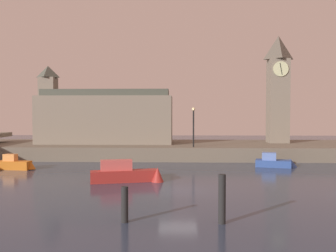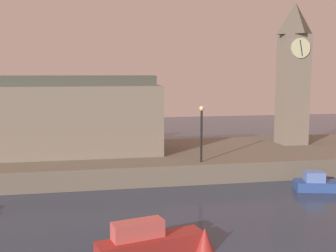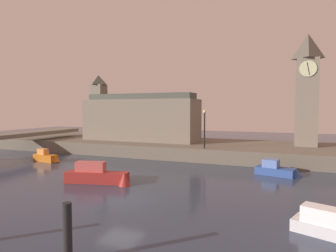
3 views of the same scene
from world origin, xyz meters
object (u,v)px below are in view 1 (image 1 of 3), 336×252
Objects in this scene: boat_tour_blue at (277,162)px; boat_dinghy_red at (129,174)px; parliament_hall at (102,117)px; mooring_post_right at (222,199)px; streetlamp at (193,123)px; mooring_post_left at (125,205)px; clock_tower at (278,88)px; boat_patrol_orange at (17,164)px.

boat_dinghy_red reaches higher than boat_tour_blue.
parliament_hall reaches higher than mooring_post_right.
streetlamp is 22.82m from mooring_post_left.
boat_dinghy_red is at bearing -113.69° from streetlamp.
clock_tower is 12.98m from boat_tour_blue.
mooring_post_right is at bearing -111.45° from boat_tour_blue.
clock_tower is at bearing 63.19° from mooring_post_left.
streetlamp is 1.19× the size of boat_patrol_orange.
clock_tower is at bearing 3.58° from parliament_hall.
mooring_post_left is 20.05m from boat_patrol_orange.
mooring_post_left reaches higher than boat_patrol_orange.
boat_dinghy_red is at bearing 96.79° from mooring_post_left.
boat_patrol_orange is at bearing -154.67° from clock_tower.
parliament_hall is at bearing 103.76° from mooring_post_left.
streetlamp is 22.50m from mooring_post_right.
mooring_post_left is 0.30× the size of boat_dinghy_red.
boat_patrol_orange is at bearing 136.17° from mooring_post_right.
mooring_post_left is (-14.41, -28.52, -7.32)m from clock_tower.
boat_tour_blue is 15.34m from boat_dinghy_red.
boat_tour_blue is (11.79, 18.42, -0.39)m from mooring_post_left.
mooring_post_left is at bearing -116.81° from clock_tower.
streetlamp is 1.82× the size of mooring_post_right.
clock_tower is at bearing 75.42° from boat_tour_blue.
boat_tour_blue is 0.74× the size of boat_dinghy_red.
parliament_hall is at bearing 64.00° from boat_patrol_orange.
mooring_post_left is at bearing -76.24° from parliament_hall.
boat_patrol_orange reaches higher than boat_tour_blue.
streetlamp is 0.74× the size of boat_dinghy_red.
mooring_post_right is (11.19, -27.26, -3.48)m from parliament_hall.
streetlamp is 1.00× the size of boat_tour_blue.
streetlamp is 2.48× the size of mooring_post_left.
mooring_post_right is 11.87m from boat_dinghy_red.
mooring_post_left is 0.73× the size of mooring_post_right.
mooring_post_right is at bearing -67.69° from parliament_hall.
boat_dinghy_red is (-1.23, 10.31, -0.26)m from mooring_post_left.
mooring_post_right reaches higher than boat_dinghy_red.
streetlamp is at bearing 153.90° from boat_tour_blue.
boat_dinghy_red is at bearing -130.66° from clock_tower.
parliament_hall is 18.20m from boat_dinghy_red.
mooring_post_right is (-9.89, -28.58, -7.01)m from clock_tower.
boat_patrol_orange is 24.07m from boat_tour_blue.
clock_tower reaches higher than boat_patrol_orange.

